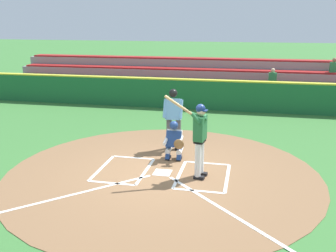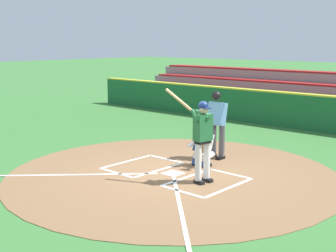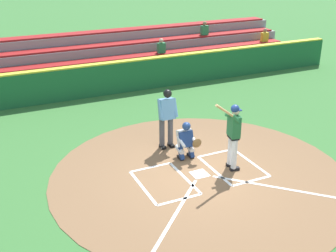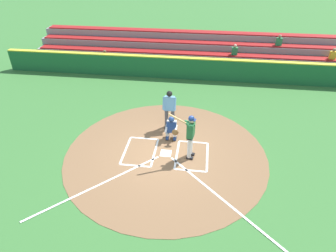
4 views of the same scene
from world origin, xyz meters
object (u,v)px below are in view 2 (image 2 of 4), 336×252
object	(u,v)px
batter	(202,135)
baseball	(210,157)
catcher	(203,144)
plate_umpire	(217,120)

from	to	relation	value
batter	baseball	xyz separation A→B (m)	(1.21, -1.91, -1.06)
catcher	plate_umpire	bearing A→B (deg)	-77.13
batter	baseball	distance (m)	2.50
plate_umpire	baseball	world-z (taller)	plate_umpire
batter	catcher	bearing A→B (deg)	-52.72
catcher	plate_umpire	size ratio (longest dim) A/B	0.61
plate_umpire	baseball	bearing A→B (deg)	20.09
batter	catcher	size ratio (longest dim) A/B	1.88
baseball	plate_umpire	bearing A→B (deg)	-159.91
catcher	baseball	size ratio (longest dim) A/B	15.27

